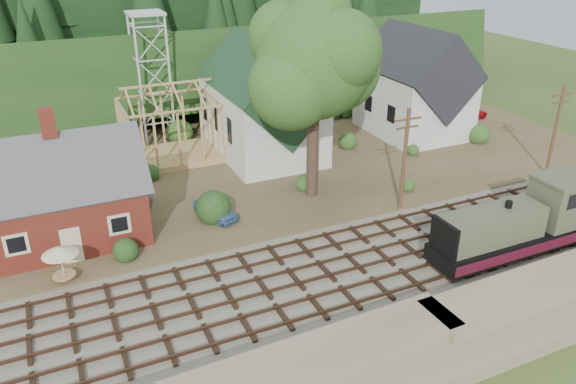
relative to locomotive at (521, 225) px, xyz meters
name	(u,v)px	position (x,y,z in m)	size (l,w,h in m)	color
ground	(355,267)	(-10.42, 3.00, -2.09)	(140.00, 140.00, 0.00)	#384C1E
embankment	(442,350)	(-10.42, -5.50, -2.09)	(64.00, 5.00, 1.60)	#7F7259
railroad_bed	(355,265)	(-10.42, 3.00, -2.01)	(64.00, 11.00, 0.16)	#726B5B
village_flat	(251,165)	(-10.42, 21.00, -1.94)	(64.00, 26.00, 0.30)	brown
hillside	(181,99)	(-10.42, 45.00, -2.09)	(70.00, 28.00, 8.00)	#1E3F19
ridge	(152,71)	(-10.42, 61.00, -2.09)	(80.00, 20.00, 12.00)	black
depot	(62,198)	(-26.42, 14.00, 1.12)	(10.80, 7.41, 9.00)	#5F2115
church	(263,103)	(-8.42, 22.68, 3.09)	(8.40, 15.17, 13.00)	silver
farmhouse	(415,88)	(7.58, 22.00, 2.77)	(8.40, 10.80, 10.60)	silver
timber_frame	(170,128)	(-16.42, 25.00, 1.17)	(8.20, 6.20, 6.99)	tan
lattice_tower	(148,39)	(-16.42, 31.00, 7.94)	(3.20, 3.20, 12.12)	silver
big_tree	(316,68)	(-8.25, 13.08, 8.12)	(10.90, 8.40, 14.70)	#38281E
telegraph_pole_near	(404,159)	(-3.42, 8.20, 2.15)	(2.20, 0.28, 8.00)	#4C331E
telegraph_pole_far	(555,130)	(11.58, 8.20, 2.15)	(2.20, 0.28, 8.00)	#4C331E
locomotive	(521,225)	(0.00, 0.00, 0.00)	(11.76, 2.94, 4.71)	black
car_blue	(216,209)	(-16.48, 12.46, -1.14)	(1.55, 3.84, 1.31)	#5079AC
car_red	(469,113)	(16.01, 22.94, -1.19)	(2.01, 4.37, 1.21)	red
patio_set	(60,253)	(-27.15, 8.51, 0.18)	(2.08, 2.08, 2.32)	silver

